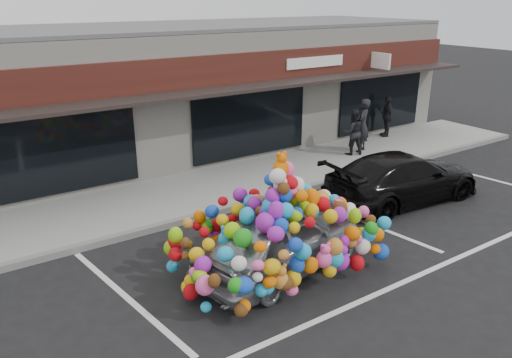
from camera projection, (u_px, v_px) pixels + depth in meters
ground at (274, 255)px, 10.71m from camera, size 90.00×90.00×0.00m
shop_building at (126, 94)px, 16.54m from camera, size 24.00×7.20×4.31m
sidewalk at (189, 194)px, 13.80m from camera, size 26.00×3.00×0.15m
kerb at (216, 212)px, 12.63m from camera, size 26.00×0.18×0.16m
parking_stripe_left at (127, 297)px, 9.19m from camera, size 0.73×4.37×0.01m
parking_stripe_mid at (361, 220)px, 12.33m from camera, size 0.73×4.37×0.01m
parking_stripe_right at (488, 179)px, 15.16m from camera, size 0.73×4.37×0.01m
lane_line at (422, 274)px, 9.97m from camera, size 14.00×0.12×0.01m
toy_car at (281, 233)px, 9.86m from camera, size 2.84×4.43×2.42m
black_sedan at (403, 177)px, 13.33m from camera, size 2.20×4.70×1.33m
pedestrian_a at (362, 125)px, 17.03m from camera, size 0.80×0.72×1.83m
pedestrian_b at (352, 132)px, 16.75m from camera, size 0.91×0.82×1.55m
pedestrian_c at (387, 116)px, 18.94m from camera, size 0.97×0.76×1.54m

